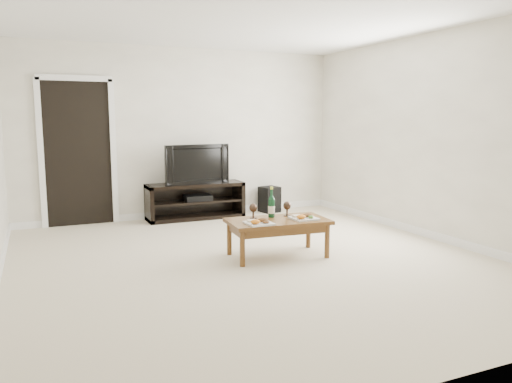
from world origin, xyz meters
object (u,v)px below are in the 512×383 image
object	(u,v)px
television	(195,164)
subwoofer	(269,199)
media_console	(195,201)
coffee_table	(278,238)

from	to	relation	value
television	subwoofer	xyz separation A→B (m)	(1.28, 0.03, -0.64)
television	media_console	bearing A→B (deg)	0.00
coffee_table	subwoofer	bearing A→B (deg)	66.55
subwoofer	television	bearing A→B (deg)	169.52
subwoofer	media_console	bearing A→B (deg)	169.52
television	coffee_table	bearing A→B (deg)	-93.01
coffee_table	television	bearing A→B (deg)	94.92
subwoofer	coffee_table	distance (m)	2.68
media_console	television	bearing A→B (deg)	0.00
media_console	television	world-z (taller)	television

